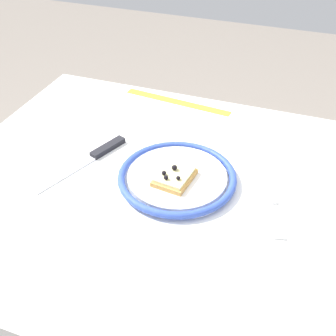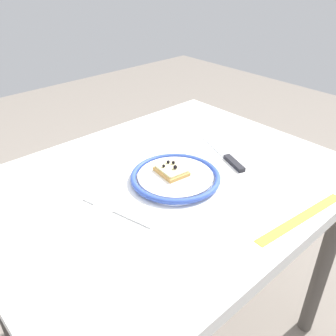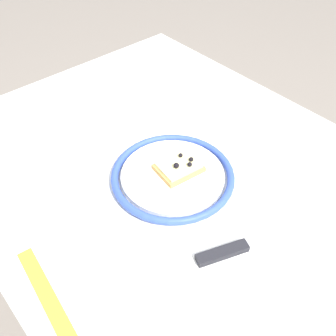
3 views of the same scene
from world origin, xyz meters
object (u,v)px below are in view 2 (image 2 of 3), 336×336
fork (116,211)px  plate (175,177)px  pizza_slice_near (171,170)px  measuring_tape (301,218)px  dining_table (166,205)px  knife (228,158)px

fork → plate: bearing=1.4°
pizza_slice_near → measuring_tape: size_ratio=0.31×
dining_table → pizza_slice_near: bearing=-24.5°
pizza_slice_near → measuring_tape: pizza_slice_near is taller
dining_table → knife: (0.20, -0.04, 0.09)m
knife → measuring_tape: bearing=-106.7°
dining_table → measuring_tape: 0.36m
dining_table → plate: 0.10m
knife → measuring_tape: size_ratio=0.80×
knife → pizza_slice_near: bearing=168.9°
fork → pizza_slice_near: bearing=6.0°
pizza_slice_near → knife: size_ratio=0.39×
dining_table → plate: plate is taller
fork → dining_table: bearing=8.3°
knife → fork: 0.39m
plate → pizza_slice_near: pizza_slice_near is taller
plate → knife: size_ratio=1.03×
dining_table → fork: fork is taller
fork → measuring_tape: size_ratio=0.69×
dining_table → fork: bearing=-171.7°
plate → knife: bearing=-6.5°
dining_table → fork: (-0.18, -0.03, 0.09)m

